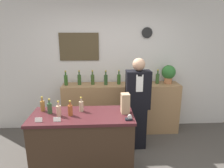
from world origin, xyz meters
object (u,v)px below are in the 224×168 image
(potted_plant, at_px, (169,73))
(tape_dispenser, at_px, (129,118))
(shopkeeper, at_px, (137,105))
(paper_bag, at_px, (125,103))

(potted_plant, bearing_deg, tape_dispenser, -123.44)
(potted_plant, height_order, tape_dispenser, potted_plant)
(shopkeeper, bearing_deg, tape_dispenser, -106.93)
(shopkeeper, xyz_separation_m, tape_dispenser, (-0.27, -0.88, 0.16))
(shopkeeper, relative_size, tape_dispenser, 17.80)
(potted_plant, relative_size, paper_bag, 1.33)
(potted_plant, relative_size, tape_dispenser, 4.06)
(shopkeeper, xyz_separation_m, potted_plant, (0.72, 0.61, 0.42))
(potted_plant, bearing_deg, shopkeeper, -139.53)
(shopkeeper, distance_m, paper_bag, 0.76)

